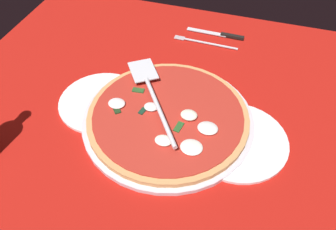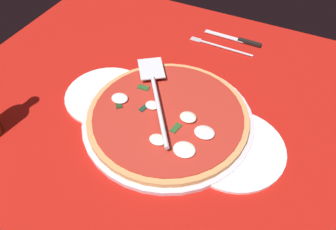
{
  "view_description": "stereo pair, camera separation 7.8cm",
  "coord_description": "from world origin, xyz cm",
  "px_view_note": "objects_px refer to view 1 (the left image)",
  "views": [
    {
      "loc": [
        17.63,
        -46.2,
        59.79
      ],
      "look_at": [
        1.55,
        5.07,
        2.45
      ],
      "focal_mm": 36.96,
      "sensor_mm": 36.0,
      "label": 1
    },
    {
      "loc": [
        24.93,
        -43.31,
        59.79
      ],
      "look_at": [
        1.55,
        5.07,
        2.45
      ],
      "focal_mm": 36.96,
      "sensor_mm": 36.0,
      "label": 2
    }
  ],
  "objects_px": {
    "dinner_plate_left": "(102,102)",
    "pizza_server": "(153,93)",
    "dinner_plate_right": "(237,141)",
    "place_setting_far": "(213,39)",
    "pizza": "(168,116)"
  },
  "relations": [
    {
      "from": "dinner_plate_left",
      "to": "pizza_server",
      "type": "xyz_separation_m",
      "value": [
        0.12,
        0.03,
        0.04
      ]
    },
    {
      "from": "dinner_plate_right",
      "to": "pizza_server",
      "type": "distance_m",
      "value": 0.22
    },
    {
      "from": "dinner_plate_right",
      "to": "place_setting_far",
      "type": "bearing_deg",
      "value": 109.9
    },
    {
      "from": "dinner_plate_right",
      "to": "pizza_server",
      "type": "height_order",
      "value": "pizza_server"
    },
    {
      "from": "dinner_plate_right",
      "to": "pizza_server",
      "type": "bearing_deg",
      "value": 167.21
    },
    {
      "from": "dinner_plate_left",
      "to": "pizza_server",
      "type": "distance_m",
      "value": 0.13
    },
    {
      "from": "pizza_server",
      "to": "place_setting_far",
      "type": "xyz_separation_m",
      "value": [
        0.08,
        0.31,
        -0.04
      ]
    },
    {
      "from": "pizza_server",
      "to": "pizza",
      "type": "bearing_deg",
      "value": -162.32
    },
    {
      "from": "dinner_plate_right",
      "to": "pizza",
      "type": "bearing_deg",
      "value": 176.29
    },
    {
      "from": "dinner_plate_right",
      "to": "place_setting_far",
      "type": "relative_size",
      "value": 1.13
    },
    {
      "from": "dinner_plate_left",
      "to": "dinner_plate_right",
      "type": "bearing_deg",
      "value": -3.68
    },
    {
      "from": "dinner_plate_right",
      "to": "pizza",
      "type": "relative_size",
      "value": 0.61
    },
    {
      "from": "pizza",
      "to": "pizza_server",
      "type": "relative_size",
      "value": 1.39
    },
    {
      "from": "dinner_plate_left",
      "to": "pizza",
      "type": "bearing_deg",
      "value": -3.66
    },
    {
      "from": "pizza",
      "to": "place_setting_far",
      "type": "height_order",
      "value": "pizza"
    }
  ]
}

